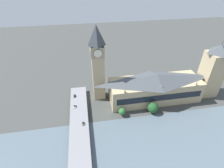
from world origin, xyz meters
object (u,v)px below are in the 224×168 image
object	(u,v)px
clock_tower	(98,63)
road_bridge	(80,154)
parliament_hall	(155,87)
victoria_tower	(212,71)
car_southbound_lead	(83,123)
car_southbound_mid	(75,106)
car_northbound_tail	(75,96)

from	to	relation	value
clock_tower	road_bridge	xyz separation A→B (m)	(-68.15, 21.54, -35.69)
parliament_hall	victoria_tower	world-z (taller)	victoria_tower
parliament_hall	car_southbound_lead	bearing A→B (deg)	111.03
parliament_hall	clock_tower	world-z (taller)	clock_tower
car_southbound_mid	victoria_tower	bearing A→B (deg)	-87.78
victoria_tower	car_northbound_tail	size ratio (longest dim) A/B	13.79
car_northbound_tail	car_southbound_lead	size ratio (longest dim) A/B	1.07
clock_tower	road_bridge	size ratio (longest dim) A/B	0.47
clock_tower	car_southbound_lead	bearing A→B (deg)	156.21
clock_tower	victoria_tower	size ratio (longest dim) A/B	1.28
car_southbound_mid	car_northbound_tail	bearing A→B (deg)	0.89
road_bridge	parliament_hall	bearing A→B (deg)	-54.10
parliament_hall	car_southbound_lead	size ratio (longest dim) A/B	22.49
victoria_tower	road_bridge	size ratio (longest dim) A/B	0.37
clock_tower	car_northbound_tail	world-z (taller)	clock_tower
clock_tower	car_southbound_lead	world-z (taller)	clock_tower
car_southbound_lead	parliament_hall	bearing A→B (deg)	-68.97
car_southbound_mid	road_bridge	bearing A→B (deg)	-175.94
road_bridge	car_northbound_tail	bearing A→B (deg)	3.31
parliament_hall	car_northbound_tail	bearing A→B (deg)	82.68
parliament_hall	car_northbound_tail	size ratio (longest dim) A/B	21.07
car_southbound_lead	car_southbound_mid	bearing A→B (deg)	17.19
victoria_tower	car_southbound_lead	size ratio (longest dim) A/B	14.72
clock_tower	car_southbound_lead	distance (m)	56.23
victoria_tower	car_southbound_lead	bearing A→B (deg)	102.11
road_bridge	car_southbound_mid	size ratio (longest dim) A/B	39.15
parliament_hall	car_southbound_mid	size ratio (longest dim) A/B	21.94
parliament_hall	car_southbound_lead	world-z (taller)	parliament_hall
car_northbound_tail	clock_tower	bearing A→B (deg)	-83.96
victoria_tower	car_northbound_tail	distance (m)	140.03
car_southbound_lead	clock_tower	bearing A→B (deg)	-23.79
victoria_tower	parliament_hall	bearing A→B (deg)	90.05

